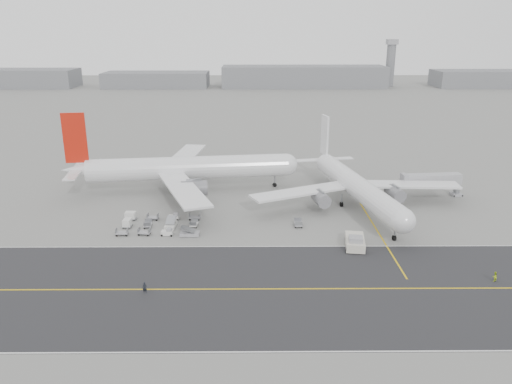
{
  "coord_description": "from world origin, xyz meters",
  "views": [
    {
      "loc": [
        5.13,
        -86.6,
        38.47
      ],
      "look_at": [
        5.85,
        12.0,
        5.96
      ],
      "focal_mm": 35.0,
      "sensor_mm": 36.0,
      "label": 1
    }
  ],
  "objects_px": {
    "airliner_b": "(355,185)",
    "ground_crew_b": "(495,277)",
    "pushback_tug": "(355,242)",
    "jet_bridge": "(432,180)",
    "control_tower": "(391,62)",
    "ground_crew_a": "(145,288)",
    "airliner_a": "(183,168)"
  },
  "relations": [
    {
      "from": "airliner_a",
      "to": "ground_crew_a",
      "type": "bearing_deg",
      "value": 174.05
    },
    {
      "from": "control_tower",
      "to": "ground_crew_b",
      "type": "height_order",
      "value": "control_tower"
    },
    {
      "from": "control_tower",
      "to": "airliner_b",
      "type": "height_order",
      "value": "control_tower"
    },
    {
      "from": "jet_bridge",
      "to": "airliner_b",
      "type": "bearing_deg",
      "value": -166.51
    },
    {
      "from": "control_tower",
      "to": "pushback_tug",
      "type": "height_order",
      "value": "control_tower"
    },
    {
      "from": "control_tower",
      "to": "pushback_tug",
      "type": "relative_size",
      "value": 3.36
    },
    {
      "from": "pushback_tug",
      "to": "airliner_b",
      "type": "bearing_deg",
      "value": 87.44
    },
    {
      "from": "jet_bridge",
      "to": "ground_crew_b",
      "type": "xyz_separation_m",
      "value": [
        -4.22,
        -42.27,
        -3.15
      ]
    },
    {
      "from": "airliner_a",
      "to": "ground_crew_b",
      "type": "xyz_separation_m",
      "value": [
        55.67,
        -47.4,
        -4.89
      ]
    },
    {
      "from": "pushback_tug",
      "to": "ground_crew_a",
      "type": "distance_m",
      "value": 38.99
    },
    {
      "from": "control_tower",
      "to": "ground_crew_a",
      "type": "height_order",
      "value": "control_tower"
    },
    {
      "from": "airliner_a",
      "to": "pushback_tug",
      "type": "bearing_deg",
      "value": -140.27
    },
    {
      "from": "ground_crew_a",
      "to": "control_tower",
      "type": "bearing_deg",
      "value": 70.26
    },
    {
      "from": "ground_crew_b",
      "to": "jet_bridge",
      "type": "bearing_deg",
      "value": -112.03
    },
    {
      "from": "pushback_tug",
      "to": "jet_bridge",
      "type": "xyz_separation_m",
      "value": [
        23.92,
        29.05,
        2.9
      ]
    },
    {
      "from": "control_tower",
      "to": "airliner_b",
      "type": "distance_m",
      "value": 255.69
    },
    {
      "from": "control_tower",
      "to": "jet_bridge",
      "type": "height_order",
      "value": "control_tower"
    },
    {
      "from": "airliner_b",
      "to": "pushback_tug",
      "type": "bearing_deg",
      "value": -111.97
    },
    {
      "from": "jet_bridge",
      "to": "ground_crew_b",
      "type": "relative_size",
      "value": 9.2
    },
    {
      "from": "pushback_tug",
      "to": "ground_crew_a",
      "type": "bearing_deg",
      "value": -146.79
    },
    {
      "from": "pushback_tug",
      "to": "ground_crew_b",
      "type": "relative_size",
      "value": 5.61
    },
    {
      "from": "pushback_tug",
      "to": "airliner_a",
      "type": "bearing_deg",
      "value": 144.45
    },
    {
      "from": "airliner_b",
      "to": "pushback_tug",
      "type": "xyz_separation_m",
      "value": [
        -4.17,
        -22.4,
        -3.86
      ]
    },
    {
      "from": "airliner_a",
      "to": "pushback_tug",
      "type": "relative_size",
      "value": 6.18
    },
    {
      "from": "airliner_b",
      "to": "ground_crew_a",
      "type": "height_order",
      "value": "airliner_b"
    },
    {
      "from": "ground_crew_a",
      "to": "ground_crew_b",
      "type": "xyz_separation_m",
      "value": [
        54.97,
        3.4,
        -0.09
      ]
    },
    {
      "from": "jet_bridge",
      "to": "ground_crew_a",
      "type": "relative_size",
      "value": 8.26
    },
    {
      "from": "control_tower",
      "to": "ground_crew_a",
      "type": "xyz_separation_m",
      "value": [
        -111.29,
        -284.15,
        -15.33
      ]
    },
    {
      "from": "airliner_a",
      "to": "airliner_b",
      "type": "distance_m",
      "value": 41.83
    },
    {
      "from": "pushback_tug",
      "to": "jet_bridge",
      "type": "distance_m",
      "value": 37.74
    },
    {
      "from": "airliner_b",
      "to": "ground_crew_b",
      "type": "height_order",
      "value": "airliner_b"
    },
    {
      "from": "airliner_b",
      "to": "ground_crew_a",
      "type": "bearing_deg",
      "value": -146.74
    }
  ]
}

